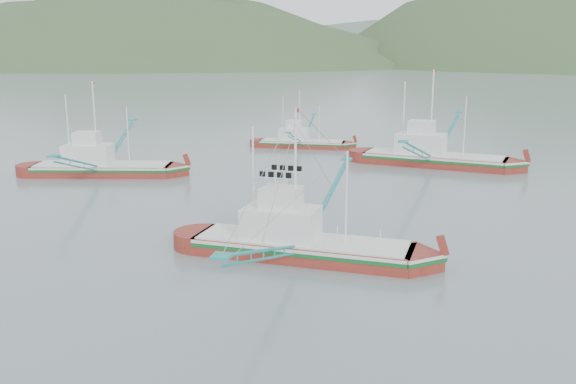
% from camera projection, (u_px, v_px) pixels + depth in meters
% --- Properties ---
extents(ground, '(1200.00, 1200.00, 0.00)m').
position_uv_depth(ground, '(269.00, 259.00, 42.54)').
color(ground, slate).
rests_on(ground, ground).
extents(main_boat, '(14.97, 26.52, 10.76)m').
position_uv_depth(main_boat, '(299.00, 235.00, 42.59)').
color(main_boat, maroon).
rests_on(main_boat, ground).
extents(bg_boat_right, '(16.84, 29.14, 11.94)m').
position_uv_depth(bg_boat_right, '(433.00, 148.00, 74.38)').
color(bg_boat_right, maroon).
rests_on(bg_boat_right, ground).
extents(bg_boat_far, '(11.67, 21.02, 8.50)m').
position_uv_depth(bg_boat_far, '(301.00, 139.00, 87.62)').
color(bg_boat_far, maroon).
rests_on(bg_boat_far, ground).
extents(bg_boat_left, '(15.27, 26.48, 10.84)m').
position_uv_depth(bg_boat_left, '(100.00, 158.00, 69.02)').
color(bg_boat_left, maroon).
rests_on(bg_boat_left, ground).
extents(headland_left, '(448.00, 308.00, 210.00)m').
position_uv_depth(headland_left, '(136.00, 65.00, 422.48)').
color(headland_left, '#365129').
rests_on(headland_left, ground).
extents(ridge_distant, '(960.00, 400.00, 240.00)m').
position_uv_depth(ridge_distant, '(454.00, 59.00, 569.13)').
color(ridge_distant, slate).
rests_on(ridge_distant, ground).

